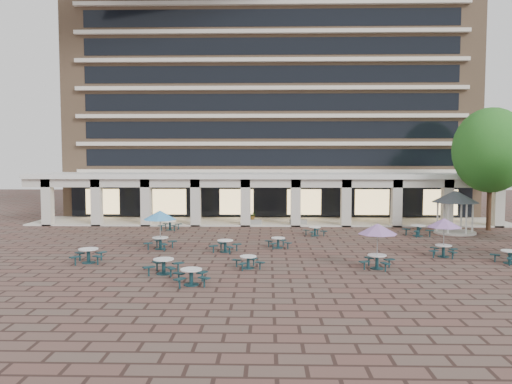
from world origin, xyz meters
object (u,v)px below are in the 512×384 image
picnic_table_0 (89,254)px  planter_left (253,220)px  planter_right (298,221)px  picnic_table_1 (191,275)px  gazebo (455,201)px  picnic_table_2 (248,261)px

picnic_table_0 → planter_left: planter_left is taller
picnic_table_0 → planter_right: planter_right is taller
picnic_table_1 → planter_right: 20.94m
picnic_table_1 → gazebo: size_ratio=0.54×
picnic_table_2 → planter_right: size_ratio=1.19×
picnic_table_0 → planter_left: (8.62, 15.42, -0.02)m
planter_left → planter_right: size_ratio=1.00×
picnic_table_1 → planter_left: bearing=71.6°
picnic_table_0 → planter_right: (12.49, 15.42, -0.05)m
planter_right → picnic_table_1: bearing=-106.9°
picnic_table_1 → planter_right: (6.10, 20.03, -0.02)m
picnic_table_1 → gazebo: bearing=29.7°
planter_left → picnic_table_2: bearing=-89.2°
picnic_table_1 → picnic_table_2: picnic_table_1 is taller
picnic_table_0 → picnic_table_1: bearing=-45.1°
gazebo → picnic_table_2: bearing=-140.9°
picnic_table_2 → planter_right: (3.64, 16.57, 0.03)m
picnic_table_1 → planter_right: bearing=61.0°
planter_left → planter_right: (3.88, -0.00, -0.04)m
picnic_table_0 → planter_right: bearing=41.7°
picnic_table_2 → planter_right: planter_right is taller
picnic_table_0 → gazebo: (24.23, 11.34, 1.97)m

